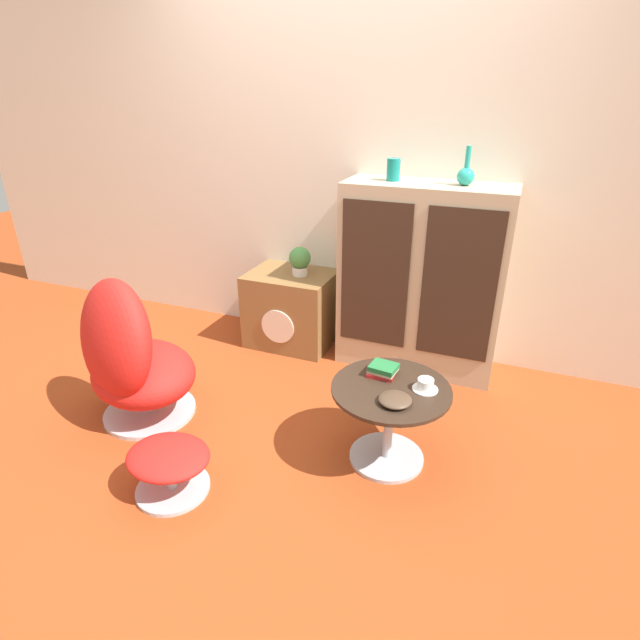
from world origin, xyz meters
name	(u,v)px	position (x,y,z in m)	size (l,w,h in m)	color
ground_plane	(258,442)	(0.00, 0.00, 0.00)	(12.00, 12.00, 0.00)	#9E3D19
wall_back	(348,152)	(0.00, 1.35, 1.30)	(6.40, 0.06, 2.60)	silver
sideboard	(421,280)	(0.57, 1.13, 0.59)	(0.99, 0.39, 1.17)	tan
tv_console	(291,308)	(-0.31, 1.10, 0.26)	(0.58, 0.45, 0.52)	brown
egg_chair	(130,358)	(-0.71, -0.05, 0.38)	(0.81, 0.78, 0.84)	#B7B7BC
ottoman	(169,462)	(-0.20, -0.44, 0.16)	(0.38, 0.33, 0.24)	#B7B7BC
coffee_table	(389,413)	(0.65, 0.13, 0.27)	(0.56, 0.56, 0.42)	#B7B7BC
vase_leftmost	(393,170)	(0.35, 1.13, 1.24)	(0.08, 0.08, 0.13)	#147A75
vase_inner_left	(466,175)	(0.76, 1.13, 1.23)	(0.10, 0.10, 0.21)	teal
potted_plant	(300,260)	(-0.24, 1.10, 0.62)	(0.15, 0.15, 0.19)	silver
teacup	(425,385)	(0.80, 0.17, 0.44)	(0.12, 0.12, 0.06)	white
book_stack	(383,370)	(0.58, 0.22, 0.44)	(0.14, 0.13, 0.06)	red
bowl	(395,400)	(0.70, 0.01, 0.43)	(0.15, 0.15, 0.04)	#4C3828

